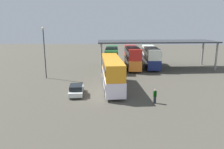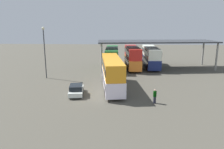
{
  "view_description": "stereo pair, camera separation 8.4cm",
  "coord_description": "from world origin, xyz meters",
  "px_view_note": "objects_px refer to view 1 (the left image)",
  "views": [
    {
      "loc": [
        2.06,
        -26.21,
        8.94
      ],
      "look_at": [
        0.7,
        3.1,
        2.0
      ],
      "focal_mm": 34.49,
      "sensor_mm": 36.0,
      "label": 1
    },
    {
      "loc": [
        2.15,
        -26.2,
        8.94
      ],
      "look_at": [
        0.7,
        3.1,
        2.0
      ],
      "focal_mm": 34.49,
      "sensor_mm": 36.0,
      "label": 2
    }
  ],
  "objects_px": {
    "double_decker_mid_row": "(132,57)",
    "double_decker_far_right": "(151,56)",
    "double_decker_main": "(112,72)",
    "parked_hatchback": "(76,90)",
    "pedestrian_waiting": "(155,96)",
    "double_decker_near_canopy": "(112,57)",
    "lamppost_tall": "(44,47)"
  },
  "relations": [
    {
      "from": "double_decker_main",
      "to": "lamppost_tall",
      "type": "distance_m",
      "value": 12.88
    },
    {
      "from": "pedestrian_waiting",
      "to": "double_decker_far_right",
      "type": "bearing_deg",
      "value": -176.72
    },
    {
      "from": "double_decker_main",
      "to": "double_decker_mid_row",
      "type": "bearing_deg",
      "value": -21.19
    },
    {
      "from": "double_decker_mid_row",
      "to": "double_decker_near_canopy",
      "type": "bearing_deg",
      "value": 92.59
    },
    {
      "from": "double_decker_mid_row",
      "to": "parked_hatchback",
      "type": "bearing_deg",
      "value": 151.33
    },
    {
      "from": "double_decker_near_canopy",
      "to": "lamppost_tall",
      "type": "height_order",
      "value": "lamppost_tall"
    },
    {
      "from": "double_decker_near_canopy",
      "to": "double_decker_far_right",
      "type": "bearing_deg",
      "value": -78.66
    },
    {
      "from": "pedestrian_waiting",
      "to": "lamppost_tall",
      "type": "bearing_deg",
      "value": -114.69
    },
    {
      "from": "double_decker_far_right",
      "to": "lamppost_tall",
      "type": "xyz_separation_m",
      "value": [
        -18.71,
        -10.33,
        2.95
      ]
    },
    {
      "from": "double_decker_far_right",
      "to": "pedestrian_waiting",
      "type": "xyz_separation_m",
      "value": [
        -2.16,
        -21.39,
        -1.48
      ]
    },
    {
      "from": "parked_hatchback",
      "to": "double_decker_far_right",
      "type": "relative_size",
      "value": 0.38
    },
    {
      "from": "pedestrian_waiting",
      "to": "parked_hatchback",
      "type": "bearing_deg",
      "value": -95.79
    },
    {
      "from": "double_decker_main",
      "to": "double_decker_mid_row",
      "type": "distance_m",
      "value": 14.74
    },
    {
      "from": "double_decker_far_right",
      "to": "lamppost_tall",
      "type": "distance_m",
      "value": 21.57
    },
    {
      "from": "double_decker_main",
      "to": "parked_hatchback",
      "type": "relative_size",
      "value": 2.81
    },
    {
      "from": "lamppost_tall",
      "to": "double_decker_near_canopy",
      "type": "bearing_deg",
      "value": 38.5
    },
    {
      "from": "lamppost_tall",
      "to": "pedestrian_waiting",
      "type": "relative_size",
      "value": 5.05
    },
    {
      "from": "double_decker_near_canopy",
      "to": "double_decker_mid_row",
      "type": "xyz_separation_m",
      "value": [
        4.16,
        0.5,
        0.08
      ]
    },
    {
      "from": "double_decker_main",
      "to": "lamppost_tall",
      "type": "xyz_separation_m",
      "value": [
        -11.35,
        5.34,
        2.92
      ]
    },
    {
      "from": "double_decker_main",
      "to": "lamppost_tall",
      "type": "relative_size",
      "value": 1.38
    },
    {
      "from": "double_decker_near_canopy",
      "to": "double_decker_far_right",
      "type": "relative_size",
      "value": 1.05
    },
    {
      "from": "double_decker_mid_row",
      "to": "double_decker_far_right",
      "type": "xyz_separation_m",
      "value": [
        3.88,
        1.35,
        -0.08
      ]
    },
    {
      "from": "double_decker_far_right",
      "to": "double_decker_near_canopy",
      "type": "bearing_deg",
      "value": 101.76
    },
    {
      "from": "double_decker_far_right",
      "to": "lamppost_tall",
      "type": "height_order",
      "value": "lamppost_tall"
    },
    {
      "from": "pedestrian_waiting",
      "to": "double_decker_main",
      "type": "bearing_deg",
      "value": -128.66
    },
    {
      "from": "double_decker_mid_row",
      "to": "double_decker_far_right",
      "type": "distance_m",
      "value": 4.11
    },
    {
      "from": "double_decker_far_right",
      "to": "parked_hatchback",
      "type": "bearing_deg",
      "value": 146.7
    },
    {
      "from": "double_decker_main",
      "to": "pedestrian_waiting",
      "type": "bearing_deg",
      "value": -145.27
    },
    {
      "from": "double_decker_near_canopy",
      "to": "double_decker_far_right",
      "type": "distance_m",
      "value": 8.26
    },
    {
      "from": "parked_hatchback",
      "to": "double_decker_far_right",
      "type": "bearing_deg",
      "value": -40.02
    },
    {
      "from": "lamppost_tall",
      "to": "pedestrian_waiting",
      "type": "xyz_separation_m",
      "value": [
        16.55,
        -11.05,
        -4.43
      ]
    },
    {
      "from": "lamppost_tall",
      "to": "double_decker_main",
      "type": "bearing_deg",
      "value": -25.2
    }
  ]
}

